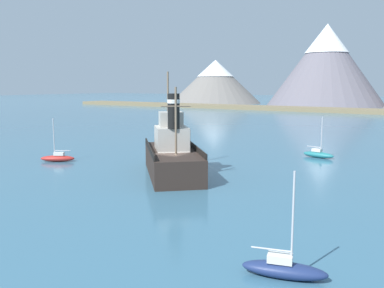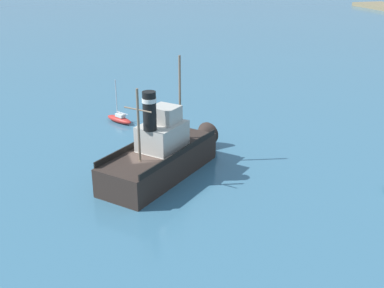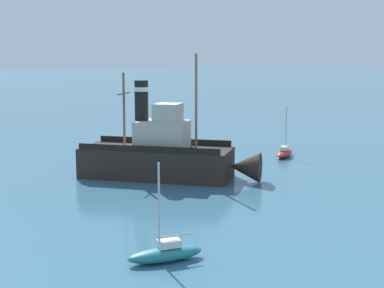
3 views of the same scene
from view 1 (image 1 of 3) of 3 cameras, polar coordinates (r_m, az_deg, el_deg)
ground_plane at (r=37.50m, az=-2.80°, el=-4.93°), size 600.00×600.00×0.00m
mountain_ridge at (r=173.46m, az=23.31°, el=9.66°), size 186.93×51.05×33.38m
shoreline_strip at (r=136.46m, az=23.71°, el=4.24°), size 240.00×12.00×1.20m
old_tugboat at (r=39.41m, az=-2.89°, el=-1.56°), size 12.21×12.90×9.90m
sailboat_teal at (r=50.56m, az=17.30°, el=-1.36°), size 3.93×1.74×4.90m
sailboat_navy at (r=19.44m, az=12.77°, el=-16.66°), size 3.96×2.05×4.90m
sailboat_red at (r=48.28m, az=-18.34°, el=-1.85°), size 3.79×2.99×4.90m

